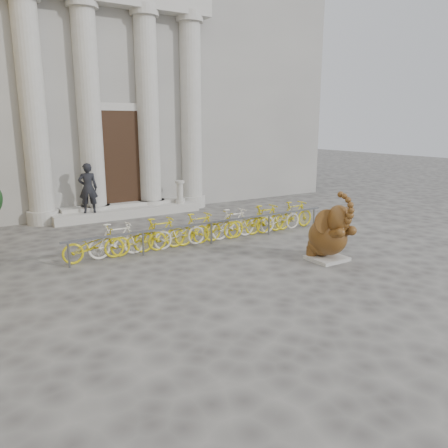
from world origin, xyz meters
TOP-DOWN VIEW (x-y plane):
  - ground at (0.00, 0.00)m, footprint 80.00×80.00m
  - classical_building at (0.00, 14.93)m, footprint 22.00×10.70m
  - entrance_steps at (0.00, 9.40)m, footprint 6.00×1.20m
  - elephant_statue at (2.64, 0.74)m, footprint 1.32×1.45m
  - bike_rack at (0.72, 4.14)m, footprint 9.06×0.53m
  - pedestrian at (-1.63, 9.10)m, footprint 0.78×0.60m
  - balustrade_post at (2.24, 9.10)m, footprint 0.39×0.39m

SIDE VIEW (x-z plane):
  - ground at x=0.00m, z-range 0.00..0.00m
  - entrance_steps at x=0.00m, z-range 0.00..0.36m
  - bike_rack at x=0.72m, z-range 0.00..1.00m
  - elephant_statue at x=2.64m, z-range -0.27..1.69m
  - balustrade_post at x=2.24m, z-range 0.32..1.29m
  - pedestrian at x=-1.63m, z-range 0.36..2.26m
  - classical_building at x=0.00m, z-range -0.02..11.98m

